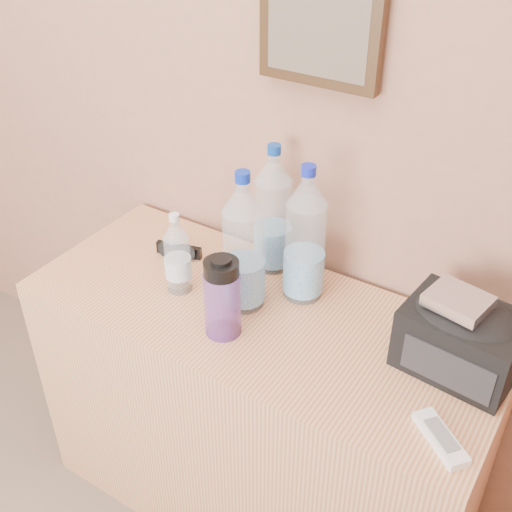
{
  "coord_description": "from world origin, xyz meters",
  "views": [
    {
      "loc": [
        1.0,
        0.67,
        1.79
      ],
      "look_at": [
        0.33,
        1.71,
        0.94
      ],
      "focal_mm": 45.0,
      "sensor_mm": 36.0,
      "label": 1
    }
  ],
  "objects": [
    {
      "name": "ac_remote",
      "position": [
        0.86,
        1.58,
        0.77
      ],
      "size": [
        0.14,
        0.12,
        0.02
      ],
      "primitive_type": "cube",
      "rotation": [
        0.0,
        0.0,
        -0.67
      ],
      "color": "white",
      "rests_on": "dresser"
    },
    {
      "name": "pet_large_c",
      "position": [
        0.26,
        1.92,
        0.92
      ],
      "size": [
        0.1,
        0.1,
        0.36
      ],
      "rotation": [
        0.0,
        0.0,
        -0.41
      ],
      "color": "silver",
      "rests_on": "dresser"
    },
    {
      "name": "sunglasses",
      "position": [
        0.01,
        1.82,
        0.78
      ],
      "size": [
        0.14,
        0.08,
        0.03
      ],
      "primitive_type": null,
      "rotation": [
        0.0,
        0.0,
        0.26
      ],
      "color": "black",
      "rests_on": "dresser"
    },
    {
      "name": "nalgene_bottle",
      "position": [
        0.3,
        1.62,
        0.87
      ],
      "size": [
        0.09,
        0.09,
        0.21
      ],
      "rotation": [
        0.0,
        0.0,
        0.44
      ],
      "color": "purple",
      "rests_on": "dresser"
    },
    {
      "name": "foil_packet",
      "position": [
        0.79,
        1.79,
        0.95
      ],
      "size": [
        0.14,
        0.13,
        0.03
      ],
      "primitive_type": "cube",
      "rotation": [
        0.0,
        0.0,
        -0.19
      ],
      "color": "white",
      "rests_on": "toiletry_bag"
    },
    {
      "name": "toiletry_bag",
      "position": [
        0.81,
        1.8,
        0.85
      ],
      "size": [
        0.27,
        0.21,
        0.17
      ],
      "primitive_type": null,
      "rotation": [
        0.0,
        0.0,
        -0.1
      ],
      "color": "black",
      "rests_on": "dresser"
    },
    {
      "name": "pet_large_b",
      "position": [
        0.39,
        1.85,
        0.93
      ],
      "size": [
        0.1,
        0.1,
        0.37
      ],
      "rotation": [
        0.0,
        0.0,
        0.34
      ],
      "color": "white",
      "rests_on": "dresser"
    },
    {
      "name": "dresser",
      "position": [
        0.33,
        1.73,
        0.38
      ],
      "size": [
        1.22,
        0.51,
        0.76
      ],
      "primitive_type": "cube",
      "color": "tan",
      "rests_on": "ground"
    },
    {
      "name": "pet_large_d",
      "position": [
        0.28,
        1.74,
        0.93
      ],
      "size": [
        0.1,
        0.1,
        0.37
      ],
      "rotation": [
        0.0,
        0.0,
        -0.35
      ],
      "color": "#ACC6D4",
      "rests_on": "dresser"
    },
    {
      "name": "pet_small",
      "position": [
        0.11,
        1.7,
        0.86
      ],
      "size": [
        0.07,
        0.07,
        0.23
      ],
      "rotation": [
        0.0,
        0.0,
        -0.3
      ],
      "color": "white",
      "rests_on": "dresser"
    },
    {
      "name": "picture_frame",
      "position": [
        0.33,
        1.98,
        1.4
      ],
      "size": [
        0.3,
        0.03,
        0.25
      ],
      "primitive_type": null,
      "color": "#382311",
      "rests_on": "room_shell"
    }
  ]
}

